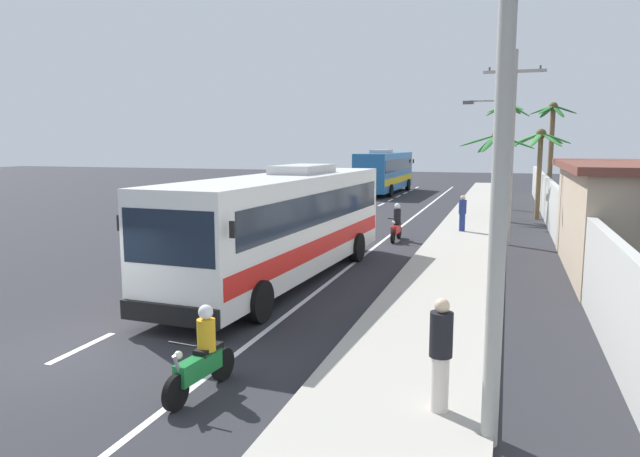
# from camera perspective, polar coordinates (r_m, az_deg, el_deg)

# --- Properties ---
(ground_plane) EXTENTS (160.00, 160.00, 0.00)m
(ground_plane) POSITION_cam_1_polar(r_m,az_deg,el_deg) (13.28, -23.41, -11.25)
(ground_plane) COLOR #28282D
(sidewalk_kerb) EXTENTS (3.20, 90.00, 0.14)m
(sidewalk_kerb) POSITION_cam_1_polar(r_m,az_deg,el_deg) (19.85, 12.70, -4.17)
(sidewalk_kerb) COLOR #A8A399
(sidewalk_kerb) RESTS_ON ground
(lane_markings) EXTENTS (3.42, 71.00, 0.01)m
(lane_markings) POSITION_cam_1_polar(r_m,az_deg,el_deg) (25.18, 2.59, -1.50)
(lane_markings) COLOR white
(lane_markings) RESTS_ON ground
(boundary_wall) EXTENTS (0.24, 60.00, 2.36)m
(boundary_wall) POSITION_cam_1_polar(r_m,az_deg,el_deg) (23.63, 22.89, 0.09)
(boundary_wall) COLOR #B2B2AD
(boundary_wall) RESTS_ON ground
(coach_bus_foreground) EXTENTS (3.45, 12.43, 3.58)m
(coach_bus_foreground) POSITION_cam_1_polar(r_m,az_deg,el_deg) (18.32, -3.46, 0.68)
(coach_bus_foreground) COLOR white
(coach_bus_foreground) RESTS_ON ground
(coach_bus_far_lane) EXTENTS (3.20, 11.65, 3.76)m
(coach_bus_far_lane) POSITION_cam_1_polar(r_m,az_deg,el_deg) (50.79, 6.32, 5.63)
(coach_bus_far_lane) COLOR #2366A8
(coach_bus_far_lane) RESTS_ON ground
(motorcycle_beside_bus) EXTENTS (0.56, 1.96, 1.54)m
(motorcycle_beside_bus) POSITION_cam_1_polar(r_m,az_deg,el_deg) (10.50, -11.42, -12.26)
(motorcycle_beside_bus) COLOR black
(motorcycle_beside_bus) RESTS_ON ground
(motorcycle_trailing) EXTENTS (0.56, 1.96, 1.66)m
(motorcycle_trailing) POSITION_cam_1_polar(r_m,az_deg,el_deg) (26.15, 7.46, 0.28)
(motorcycle_trailing) COLOR black
(motorcycle_trailing) RESTS_ON ground
(pedestrian_near_kerb) EXTENTS (0.36, 0.36, 1.81)m
(pedestrian_near_kerb) POSITION_cam_1_polar(r_m,az_deg,el_deg) (9.42, 11.69, -11.72)
(pedestrian_near_kerb) COLOR beige
(pedestrian_near_kerb) RESTS_ON sidewalk_kerb
(pedestrian_midwalk) EXTENTS (0.36, 0.36, 1.72)m
(pedestrian_midwalk) POSITION_cam_1_polar(r_m,az_deg,el_deg) (28.59, 13.72, 1.54)
(pedestrian_midwalk) COLOR navy
(pedestrian_midwalk) RESTS_ON sidewalk_kerb
(utility_pole_nearest) EXTENTS (3.19, 0.24, 8.69)m
(utility_pole_nearest) POSITION_cam_1_polar(r_m,az_deg,el_deg) (8.27, 16.88, 10.35)
(utility_pole_nearest) COLOR #9E9E99
(utility_pole_nearest) RESTS_ON ground
(utility_pole_mid) EXTENTS (3.25, 0.24, 8.07)m
(utility_pole_mid) POSITION_cam_1_polar(r_m,az_deg,el_deg) (25.81, 17.99, 8.09)
(utility_pole_mid) COLOR #9E9E99
(utility_pole_mid) RESTS_ON ground
(palm_nearest) EXTENTS (2.96, 2.74, 6.94)m
(palm_nearest) POSITION_cam_1_polar(r_m,az_deg,el_deg) (41.42, 21.64, 8.41)
(palm_nearest) COLOR brown
(palm_nearest) RESTS_ON ground
(palm_second) EXTENTS (2.84, 3.01, 7.02)m
(palm_second) POSITION_cam_1_polar(r_m,az_deg,el_deg) (40.00, 17.77, 9.37)
(palm_second) COLOR brown
(palm_second) RESTS_ON ground
(palm_third) EXTENTS (4.08, 3.74, 4.98)m
(palm_third) POSITION_cam_1_polar(r_m,az_deg,el_deg) (33.89, 16.78, 6.62)
(palm_third) COLOR brown
(palm_third) RESTS_ON ground
(palm_fourth) EXTENTS (3.26, 3.17, 5.10)m
(palm_fourth) POSITION_cam_1_polar(r_m,az_deg,el_deg) (35.31, 20.67, 7.11)
(palm_fourth) COLOR brown
(palm_fourth) RESTS_ON ground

